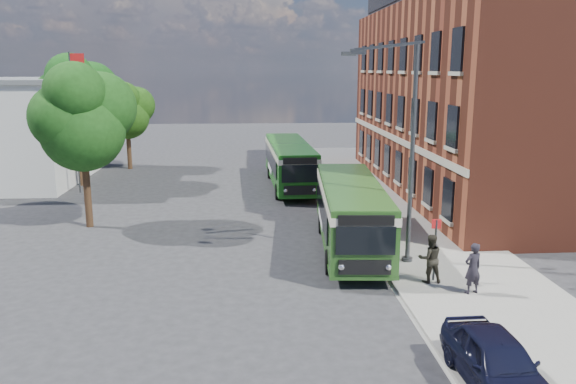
{
  "coord_description": "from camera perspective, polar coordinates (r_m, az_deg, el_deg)",
  "views": [
    {
      "loc": [
        -1.19,
        -23.81,
        7.97
      ],
      "look_at": [
        0.51,
        2.31,
        2.2
      ],
      "focal_mm": 35.0,
      "sensor_mm": 36.0,
      "label": 1
    }
  ],
  "objects": [
    {
      "name": "ground",
      "position": [
        25.14,
        -0.82,
        -6.06
      ],
      "size": [
        120.0,
        120.0,
        0.0
      ],
      "primitive_type": "plane",
      "color": "#28282A",
      "rests_on": "ground"
    },
    {
      "name": "street_lamp",
      "position": [
        22.85,
        11.64,
        4.18
      ],
      "size": [
        2.96,
        2.38,
        9.0
      ],
      "color": "#383A3D",
      "rests_on": "ground"
    },
    {
      "name": "pedestrian_b",
      "position": [
        21.63,
        14.23,
        -6.55
      ],
      "size": [
        0.91,
        0.71,
        1.85
      ],
      "primitive_type": "imported",
      "rotation": [
        0.0,
        0.0,
        3.15
      ],
      "color": "#28251C",
      "rests_on": "pavement"
    },
    {
      "name": "parked_car",
      "position": [
        15.42,
        20.43,
        -15.87
      ],
      "size": [
        1.79,
        4.21,
        1.42
      ],
      "primitive_type": "imported",
      "rotation": [
        0.0,
        0.0,
        0.03
      ],
      "color": "black",
      "rests_on": "pavement"
    },
    {
      "name": "pedestrian_a",
      "position": [
        20.99,
        18.26,
        -7.38
      ],
      "size": [
        0.78,
        0.63,
        1.86
      ],
      "primitive_type": "imported",
      "rotation": [
        0.0,
        0.0,
        3.45
      ],
      "color": "black",
      "rests_on": "pavement"
    },
    {
      "name": "white_building",
      "position": [
        45.27,
        -25.63,
        5.75
      ],
      "size": [
        9.4,
        13.4,
        7.3
      ],
      "color": "silver",
      "rests_on": "ground"
    },
    {
      "name": "pavement",
      "position": [
        33.78,
        10.42,
        -1.29
      ],
      "size": [
        6.0,
        48.0,
        0.15
      ],
      "primitive_type": "cube",
      "color": "gray",
      "rests_on": "ground"
    },
    {
      "name": "bus_front",
      "position": [
        25.28,
        6.39,
        -1.7
      ],
      "size": [
        3.29,
        10.6,
        3.02
      ],
      "color": "#27521C",
      "rests_on": "ground"
    },
    {
      "name": "kerb_line",
      "position": [
        33.19,
        5.3,
        -1.51
      ],
      "size": [
        0.12,
        48.0,
        0.01
      ],
      "primitive_type": "cube",
      "color": "beige",
      "rests_on": "ground"
    },
    {
      "name": "brick_office",
      "position": [
        38.91,
        19.58,
        10.25
      ],
      "size": [
        12.1,
        26.0,
        14.2
      ],
      "color": "maroon",
      "rests_on": "ground"
    },
    {
      "name": "tree_right",
      "position": [
        46.85,
        -16.02,
        7.99
      ],
      "size": [
        4.13,
        3.93,
        6.98
      ],
      "color": "#372214",
      "rests_on": "ground"
    },
    {
      "name": "flagpole",
      "position": [
        38.62,
        -20.83,
        7.13
      ],
      "size": [
        0.95,
        0.1,
        9.0
      ],
      "color": "#383A3D",
      "rests_on": "ground"
    },
    {
      "name": "tree_left",
      "position": [
        29.71,
        -20.15,
        7.2
      ],
      "size": [
        4.93,
        4.69,
        8.33
      ],
      "color": "#372214",
      "rests_on": "ground"
    },
    {
      "name": "bus_stop_sign",
      "position": [
        21.74,
        14.73,
        -5.29
      ],
      "size": [
        0.35,
        0.08,
        2.52
      ],
      "color": "#383A3D",
      "rests_on": "ground"
    },
    {
      "name": "bus_rear",
      "position": [
        38.57,
        0.16,
        3.27
      ],
      "size": [
        3.01,
        11.83,
        3.02
      ],
      "color": "#195E16",
      "rests_on": "ground"
    },
    {
      "name": "tree_mid",
      "position": [
        40.92,
        -20.72,
        9.02
      ],
      "size": [
        5.33,
        5.06,
        8.99
      ],
      "color": "#372214",
      "rests_on": "ground"
    }
  ]
}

